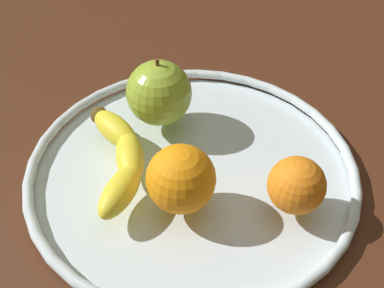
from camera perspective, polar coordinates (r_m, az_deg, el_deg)
The scene contains 6 objects.
ground_plane at distance 59.86cm, azimuth 0.00°, elevation -4.75°, with size 151.51×151.51×4.00cm, color #482414.
fruit_bowl at distance 57.73cm, azimuth 0.00°, elevation -2.81°, with size 38.54×38.54×1.80cm.
banana at distance 56.25cm, azimuth -8.20°, elevation -1.36°, with size 18.42×6.84×3.16cm.
apple at distance 60.55cm, azimuth -3.83°, elevation 5.90°, with size 8.10×8.10×8.90cm.
orange_back_right at distance 50.42cm, azimuth -1.28°, elevation -4.06°, with size 7.26×7.26×7.26cm, color orange.
orange_back_left at distance 51.73cm, azimuth 11.96°, elevation -4.69°, with size 6.08×6.08×6.08cm, color orange.
Camera 1 is at (-39.60, 6.37, 42.44)cm, focal length 46.25 mm.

